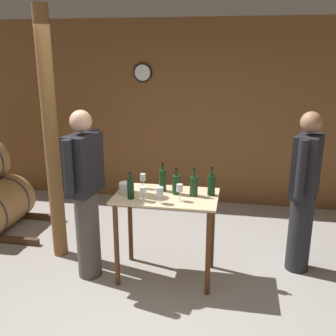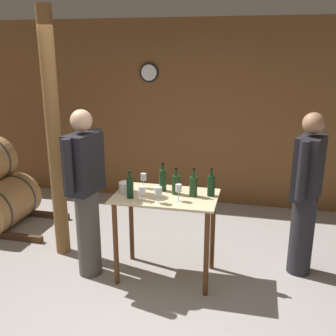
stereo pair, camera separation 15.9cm
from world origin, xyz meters
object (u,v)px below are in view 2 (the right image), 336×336
at_px(wooden_post, 54,138).
at_px(wine_glass_far_side, 179,189).
at_px(wine_bottle_far_right, 211,185).
at_px(wine_glass_near_left, 144,178).
at_px(wine_glass_near_center, 142,190).
at_px(ice_bucket, 126,187).
at_px(person_host, 86,191).
at_px(person_visitor_with_scarf, 306,192).
at_px(wine_bottle_left, 163,180).
at_px(wine_bottle_center, 176,184).
at_px(wine_bottle_right, 193,186).
at_px(wine_glass_near_right, 158,191).
at_px(wine_bottle_far_left, 130,187).

height_order(wooden_post, wine_glass_far_side, wooden_post).
xyz_separation_m(wooden_post, wine_bottle_far_right, (1.72, -0.14, -0.35)).
height_order(wine_glass_near_left, wine_glass_near_center, wine_glass_near_left).
distance_m(wine_bottle_far_right, wine_glass_near_left, 0.71).
bearing_deg(wine_glass_near_center, ice_bucket, 141.27).
bearing_deg(person_host, person_visitor_with_scarf, 13.62).
distance_m(wooden_post, wine_glass_near_center, 1.23).
height_order(wooden_post, wine_bottle_left, wooden_post).
xyz_separation_m(ice_bucket, person_visitor_with_scarf, (1.75, 0.40, -0.05)).
bearing_deg(wooden_post, person_host, -35.53).
distance_m(wine_bottle_far_right, wine_glass_far_side, 0.35).
bearing_deg(wine_bottle_center, wine_bottle_right, -7.03).
height_order(wine_glass_far_side, ice_bucket, wine_glass_far_side).
height_order(wine_glass_near_center, person_visitor_with_scarf, person_visitor_with_scarf).
relative_size(wine_bottle_far_right, wine_glass_near_left, 1.81).
distance_m(wine_glass_near_center, person_host, 0.61).
bearing_deg(wine_glass_near_right, wine_bottle_far_right, 33.35).
relative_size(wine_bottle_right, person_visitor_with_scarf, 0.17).
bearing_deg(person_host, ice_bucket, 16.63).
relative_size(wine_glass_near_center, person_host, 0.08).
bearing_deg(ice_bucket, wine_bottle_left, 21.30).
xyz_separation_m(wine_bottle_center, wine_glass_near_center, (-0.27, -0.24, 0.00)).
bearing_deg(wine_bottle_left, wooden_post, 175.04).
xyz_separation_m(wine_glass_near_center, wine_glass_far_side, (0.33, 0.07, 0.02)).
xyz_separation_m(wine_bottle_far_left, person_visitor_with_scarf, (1.67, 0.54, -0.11)).
bearing_deg(wine_glass_far_side, person_visitor_with_scarf, 22.87).
xyz_separation_m(wine_bottle_left, wine_glass_far_side, (0.21, -0.24, 0.00)).
relative_size(wine_bottle_center, wine_glass_near_right, 1.71).
height_order(wine_glass_near_left, wine_glass_far_side, wine_glass_far_side).
bearing_deg(wine_bottle_far_right, wine_bottle_right, -162.62).
xyz_separation_m(wine_glass_near_center, person_visitor_with_scarf, (1.54, 0.58, -0.10)).
relative_size(wine_bottle_center, wine_glass_far_side, 1.64).
bearing_deg(wine_bottle_right, wine_glass_near_left, 167.22).
height_order(wine_bottle_center, wine_glass_near_left, wine_bottle_center).
distance_m(wooden_post, wine_bottle_far_right, 1.76).
bearing_deg(ice_bucket, wine_bottle_right, 4.05).
relative_size(wine_bottle_far_left, wine_glass_near_left, 1.77).
distance_m(wine_bottle_far_left, ice_bucket, 0.17).
height_order(wine_bottle_left, wine_bottle_center, wine_bottle_left).
distance_m(wine_glass_near_center, person_visitor_with_scarf, 1.64).
bearing_deg(wooden_post, wine_glass_near_center, -20.64).
bearing_deg(wine_bottle_center, wine_bottle_far_right, 4.98).
relative_size(wine_bottle_far_right, ice_bucket, 1.91).
height_order(wine_bottle_center, wine_glass_far_side, wine_bottle_center).
distance_m(wine_bottle_center, person_host, 0.90).
bearing_deg(wine_glass_far_side, person_host, -179.30).
distance_m(wine_bottle_right, wine_glass_far_side, 0.19).
distance_m(wine_glass_near_right, wine_glass_far_side, 0.20).
relative_size(wine_bottle_center, wine_bottle_far_right, 0.95).
height_order(wooden_post, wine_bottle_far_left, wooden_post).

